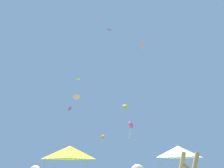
% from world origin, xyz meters
% --- Properties ---
extents(canopy_tent_yellow, '(3.00, 3.00, 3.21)m').
position_xyz_m(canopy_tent_yellow, '(-2.94, 9.23, 2.72)').
color(canopy_tent_yellow, '#9E9EA3').
rests_on(canopy_tent_yellow, ground).
extents(canopy_tent_white, '(3.35, 3.35, 3.59)m').
position_xyz_m(canopy_tent_white, '(7.22, 12.17, 3.05)').
color(canopy_tent_white, '#9E9EA3').
rests_on(canopy_tent_white, ground).
extents(kite_pink_delta, '(1.91, 1.84, 0.93)m').
position_xyz_m(kite_pink_delta, '(-6.22, 29.11, 15.54)').
color(kite_pink_delta, pink).
extents(kite_pink_diamond, '(0.92, 0.91, 2.23)m').
position_xyz_m(kite_pink_diamond, '(7.98, 22.63, 25.62)').
color(kite_pink_diamond, pink).
extents(kite_yellow_delta, '(1.22, 0.69, 1.15)m').
position_xyz_m(kite_yellow_delta, '(4.22, 26.65, 12.75)').
color(kite_yellow_delta, yellow).
extents(kite_orange_diamond, '(0.62, 0.55, 1.63)m').
position_xyz_m(kite_orange_diamond, '(-0.23, 26.56, 6.63)').
color(kite_orange_diamond, orange).
extents(kite_purple_delta, '(1.36, 1.30, 0.73)m').
position_xyz_m(kite_purple_delta, '(0.51, 20.22, 27.22)').
color(kite_purple_delta, purple).
extents(kite_lime_delta, '(1.16, 1.16, 0.37)m').
position_xyz_m(kite_lime_delta, '(-4.90, 20.98, 15.70)').
color(kite_lime_delta, '#75D138').
extents(kite_magenta_box, '(1.07, 1.37, 2.77)m').
position_xyz_m(kite_magenta_box, '(4.58, 23.59, 8.18)').
color(kite_magenta_box, '#D6389E').
extents(kite_purple_box, '(0.68, 0.77, 1.63)m').
position_xyz_m(kite_purple_box, '(-5.91, 22.11, 10.49)').
color(kite_purple_box, purple).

